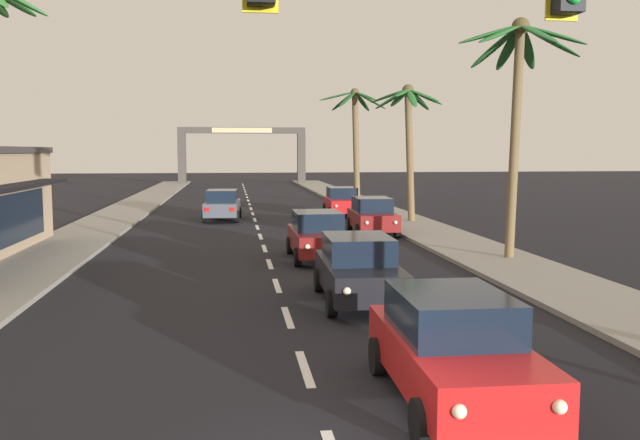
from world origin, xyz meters
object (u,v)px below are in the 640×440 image
(sedan_oncoming_far, at_px, (222,205))
(palm_right_second, at_px, (518,81))
(palm_right_farthest, at_px, (355,127))
(sedan_lead_at_stop_bar, at_px, (453,347))
(town_gateway_arch, at_px, (242,147))
(sedan_fifth_in_queue, at_px, (318,235))
(palm_right_third, at_px, (409,123))
(sedan_third_in_queue, at_px, (358,269))
(traffic_signal_mast, at_px, (581,35))
(sedan_parked_mid_kerb, at_px, (342,201))
(sedan_parked_nearest_kerb, at_px, (372,215))

(sedan_oncoming_far, distance_m, palm_right_second, 19.06)
(sedan_oncoming_far, height_order, palm_right_farthest, palm_right_farthest)
(sedan_lead_at_stop_bar, height_order, town_gateway_arch, town_gateway_arch)
(sedan_fifth_in_queue, relative_size, sedan_oncoming_far, 0.99)
(palm_right_third, bearing_deg, sedan_lead_at_stop_bar, -103.39)
(sedan_third_in_queue, bearing_deg, palm_right_third, 71.34)
(traffic_signal_mast, bearing_deg, sedan_lead_at_stop_bar, 120.82)
(sedan_parked_mid_kerb, relative_size, palm_right_farthest, 0.55)
(sedan_lead_at_stop_bar, relative_size, sedan_parked_nearest_kerb, 0.99)
(palm_right_farthest, bearing_deg, sedan_oncoming_far, -134.48)
(sedan_lead_at_stop_bar, xyz_separation_m, sedan_fifth_in_queue, (-0.30, 13.69, 0.00))
(traffic_signal_mast, relative_size, palm_right_second, 1.36)
(sedan_oncoming_far, distance_m, sedan_parked_nearest_kerb, 9.95)
(sedan_parked_nearest_kerb, height_order, palm_right_third, palm_right_third)
(palm_right_third, bearing_deg, sedan_oncoming_far, 163.01)
(sedan_parked_nearest_kerb, xyz_separation_m, palm_right_second, (3.28, -8.04, 5.31))
(sedan_parked_nearest_kerb, height_order, town_gateway_arch, town_gateway_arch)
(sedan_oncoming_far, height_order, palm_right_second, palm_right_second)
(sedan_lead_at_stop_bar, bearing_deg, sedan_fifth_in_queue, 91.27)
(palm_right_third, distance_m, palm_right_farthest, 12.29)
(town_gateway_arch, bearing_deg, palm_right_third, -79.71)
(sedan_lead_at_stop_bar, distance_m, palm_right_second, 14.93)
(sedan_fifth_in_queue, xyz_separation_m, palm_right_third, (6.18, 10.98, 4.37))
(sedan_third_in_queue, relative_size, palm_right_second, 0.54)
(sedan_oncoming_far, xyz_separation_m, palm_right_farthest, (9.15, 9.32, 4.61))
(traffic_signal_mast, relative_size, sedan_fifth_in_queue, 2.52)
(traffic_signal_mast, xyz_separation_m, palm_right_third, (4.90, 26.30, 0.00))
(sedan_fifth_in_queue, bearing_deg, palm_right_third, 60.64)
(sedan_parked_nearest_kerb, bearing_deg, sedan_parked_mid_kerb, 89.80)
(traffic_signal_mast, distance_m, town_gateway_arch, 69.98)
(palm_right_farthest, bearing_deg, sedan_third_in_queue, -100.33)
(sedan_lead_at_stop_bar, distance_m, sedan_fifth_in_queue, 13.69)
(town_gateway_arch, bearing_deg, sedan_oncoming_far, -92.48)
(traffic_signal_mast, relative_size, palm_right_third, 1.55)
(sedan_fifth_in_queue, bearing_deg, sedan_parked_nearest_kerb, 63.34)
(traffic_signal_mast, distance_m, sedan_parked_nearest_kerb, 22.62)
(sedan_parked_nearest_kerb, bearing_deg, sedan_third_in_queue, -103.39)
(sedan_third_in_queue, bearing_deg, traffic_signal_mast, -82.47)
(sedan_lead_at_stop_bar, distance_m, sedan_third_in_queue, 6.84)
(palm_right_third, bearing_deg, town_gateway_arch, 100.29)
(palm_right_second, relative_size, palm_right_third, 1.14)
(sedan_oncoming_far, bearing_deg, traffic_signal_mast, -80.71)
(sedan_oncoming_far, bearing_deg, town_gateway_arch, 87.52)
(traffic_signal_mast, bearing_deg, sedan_parked_mid_kerb, 86.01)
(traffic_signal_mast, bearing_deg, palm_right_third, 79.46)
(sedan_parked_mid_kerb, height_order, palm_right_third, palm_right_third)
(sedan_third_in_queue, height_order, town_gateway_arch, town_gateway_arch)
(sedan_third_in_queue, distance_m, town_gateway_arch, 61.54)
(sedan_parked_mid_kerb, bearing_deg, sedan_parked_nearest_kerb, -90.20)
(sedan_parked_mid_kerb, relative_size, palm_right_third, 0.62)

